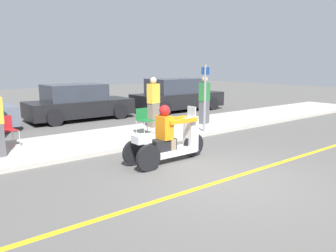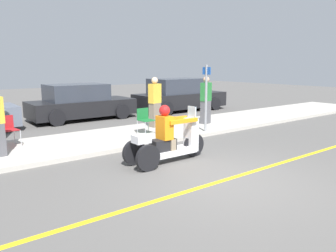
{
  "view_description": "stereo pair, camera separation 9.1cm",
  "coord_description": "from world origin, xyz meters",
  "px_view_note": "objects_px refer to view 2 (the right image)",
  "views": [
    {
      "loc": [
        -4.86,
        -4.3,
        2.32
      ],
      "look_at": [
        -0.17,
        1.71,
        0.89
      ],
      "focal_mm": 35.0,
      "sensor_mm": 36.0,
      "label": 1
    },
    {
      "loc": [
        -4.79,
        -4.35,
        2.32
      ],
      "look_at": [
        -0.17,
        1.71,
        0.89
      ],
      "focal_mm": 35.0,
      "sensor_mm": 36.0,
      "label": 2
    }
  ],
  "objects_px": {
    "folding_chair_curbside": "(7,128)",
    "parked_car_lot_center": "(179,96)",
    "spectator_by_tree": "(206,101)",
    "folding_chair_set_back": "(145,118)",
    "spectator_mid_group": "(155,103)",
    "motorcycle_trike": "(168,142)",
    "street_sign": "(206,96)",
    "parked_car_lot_left": "(80,103)"
  },
  "relations": [
    {
      "from": "spectator_mid_group",
      "to": "folding_chair_set_back",
      "type": "relative_size",
      "value": 2.16
    },
    {
      "from": "spectator_by_tree",
      "to": "street_sign",
      "type": "distance_m",
      "value": 1.52
    },
    {
      "from": "spectator_mid_group",
      "to": "spectator_by_tree",
      "type": "height_order",
      "value": "spectator_by_tree"
    },
    {
      "from": "motorcycle_trike",
      "to": "spectator_by_tree",
      "type": "xyz_separation_m",
      "value": [
        3.93,
        2.81,
        0.47
      ]
    },
    {
      "from": "parked_car_lot_left",
      "to": "spectator_by_tree",
      "type": "bearing_deg",
      "value": -55.07
    },
    {
      "from": "spectator_mid_group",
      "to": "folding_chair_curbside",
      "type": "xyz_separation_m",
      "value": [
        -4.81,
        0.18,
        -0.35
      ]
    },
    {
      "from": "spectator_mid_group",
      "to": "folding_chair_set_back",
      "type": "height_order",
      "value": "spectator_mid_group"
    },
    {
      "from": "folding_chair_set_back",
      "to": "parked_car_lot_center",
      "type": "relative_size",
      "value": 0.17
    },
    {
      "from": "motorcycle_trike",
      "to": "street_sign",
      "type": "relative_size",
      "value": 1.0
    },
    {
      "from": "spectator_by_tree",
      "to": "folding_chair_curbside",
      "type": "bearing_deg",
      "value": 173.34
    },
    {
      "from": "folding_chair_curbside",
      "to": "street_sign",
      "type": "xyz_separation_m",
      "value": [
        5.7,
        -1.86,
        0.69
      ]
    },
    {
      "from": "folding_chair_set_back",
      "to": "folding_chair_curbside",
      "type": "bearing_deg",
      "value": 166.12
    },
    {
      "from": "parked_car_lot_center",
      "to": "street_sign",
      "type": "xyz_separation_m",
      "value": [
        -3.01,
        -5.07,
        0.55
      ]
    },
    {
      "from": "parked_car_lot_left",
      "to": "street_sign",
      "type": "relative_size",
      "value": 1.98
    },
    {
      "from": "folding_chair_set_back",
      "to": "parked_car_lot_left",
      "type": "relative_size",
      "value": 0.19
    },
    {
      "from": "folding_chair_curbside",
      "to": "spectator_by_tree",
      "type": "bearing_deg",
      "value": -6.66
    },
    {
      "from": "motorcycle_trike",
      "to": "parked_car_lot_left",
      "type": "bearing_deg",
      "value": 83.53
    },
    {
      "from": "spectator_by_tree",
      "to": "folding_chair_set_back",
      "type": "relative_size",
      "value": 2.16
    },
    {
      "from": "motorcycle_trike",
      "to": "folding_chair_set_back",
      "type": "xyz_separation_m",
      "value": [
        1.08,
        2.63,
        0.12
      ]
    },
    {
      "from": "motorcycle_trike",
      "to": "folding_chair_curbside",
      "type": "relative_size",
      "value": 2.68
    },
    {
      "from": "parked_car_lot_center",
      "to": "spectator_by_tree",
      "type": "bearing_deg",
      "value": -116.41
    },
    {
      "from": "motorcycle_trike",
      "to": "folding_chair_set_back",
      "type": "height_order",
      "value": "motorcycle_trike"
    },
    {
      "from": "parked_car_lot_center",
      "to": "street_sign",
      "type": "height_order",
      "value": "street_sign"
    },
    {
      "from": "street_sign",
      "to": "parked_car_lot_left",
      "type": "bearing_deg",
      "value": 110.65
    },
    {
      "from": "spectator_by_tree",
      "to": "folding_chair_set_back",
      "type": "xyz_separation_m",
      "value": [
        -2.85,
        -0.17,
        -0.35
      ]
    },
    {
      "from": "parked_car_lot_left",
      "to": "spectator_mid_group",
      "type": "bearing_deg",
      "value": -72.7
    },
    {
      "from": "folding_chair_curbside",
      "to": "street_sign",
      "type": "bearing_deg",
      "value": -18.05
    },
    {
      "from": "spectator_by_tree",
      "to": "folding_chair_set_back",
      "type": "distance_m",
      "value": 2.88
    },
    {
      "from": "motorcycle_trike",
      "to": "spectator_mid_group",
      "type": "bearing_deg",
      "value": 59.42
    },
    {
      "from": "folding_chair_curbside",
      "to": "street_sign",
      "type": "distance_m",
      "value": 6.03
    },
    {
      "from": "motorcycle_trike",
      "to": "parked_car_lot_center",
      "type": "xyz_separation_m",
      "value": [
        5.92,
        6.81,
        0.26
      ]
    },
    {
      "from": "motorcycle_trike",
      "to": "parked_car_lot_center",
      "type": "distance_m",
      "value": 9.02
    },
    {
      "from": "parked_car_lot_center",
      "to": "parked_car_lot_left",
      "type": "height_order",
      "value": "parked_car_lot_center"
    },
    {
      "from": "parked_car_lot_center",
      "to": "folding_chair_curbside",
      "type": "bearing_deg",
      "value": -159.74
    },
    {
      "from": "folding_chair_curbside",
      "to": "parked_car_lot_left",
      "type": "distance_m",
      "value": 5.15
    },
    {
      "from": "spectator_by_tree",
      "to": "parked_car_lot_left",
      "type": "xyz_separation_m",
      "value": [
        -3.11,
        4.45,
        -0.26
      ]
    },
    {
      "from": "spectator_mid_group",
      "to": "spectator_by_tree",
      "type": "bearing_deg",
      "value": -17.66
    },
    {
      "from": "spectator_mid_group",
      "to": "parked_car_lot_left",
      "type": "bearing_deg",
      "value": 107.3
    },
    {
      "from": "folding_chair_curbside",
      "to": "parked_car_lot_center",
      "type": "distance_m",
      "value": 9.29
    },
    {
      "from": "folding_chair_curbside",
      "to": "parked_car_lot_center",
      "type": "relative_size",
      "value": 0.17
    },
    {
      "from": "parked_car_lot_left",
      "to": "folding_chair_set_back",
      "type": "bearing_deg",
      "value": -86.81
    },
    {
      "from": "spectator_by_tree",
      "to": "folding_chair_curbside",
      "type": "xyz_separation_m",
      "value": [
        -6.72,
        0.79,
        -0.35
      ]
    }
  ]
}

